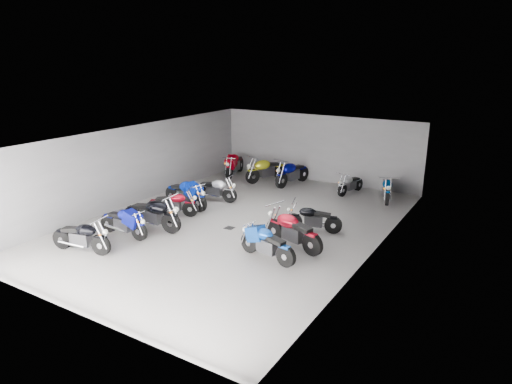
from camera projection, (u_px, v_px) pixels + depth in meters
The scene contains 20 objects.
ground at pixel (237, 224), 16.60m from camera, with size 14.00×14.00×0.00m, color gray.
wall_back at pixel (318, 148), 21.87m from camera, with size 10.00×0.10×3.20m, color slate.
wall_left at pixel (135, 165), 18.63m from camera, with size 0.10×14.00×3.20m, color slate.
wall_right at pixel (376, 205), 13.65m from camera, with size 0.10×14.00×3.20m, color slate.
ceiling at pixel (236, 136), 15.68m from camera, with size 10.00×14.00×0.04m, color black.
drain_grate at pixel (229, 228), 16.19m from camera, with size 0.32×0.32×0.01m, color black.
motorcycle_left_a at pixel (82, 237), 14.09m from camera, with size 2.10×0.60×0.93m.
motorcycle_left_b at pixel (124, 222), 15.33m from camera, with size 2.10×0.41×0.93m.
motorcycle_left_c at pixel (152, 214), 15.91m from camera, with size 2.40×0.54×1.05m.
motorcycle_left_d at pixel (173, 204), 17.29m from camera, with size 1.89×0.97×0.89m.
motorcycle_left_e at pixel (186, 194), 18.22m from camera, with size 2.35×0.61×1.04m.
motorcycle_left_f at pixel (215, 189), 19.11m from camera, with size 2.06×0.49×0.91m.
motorcycle_right_c at pixel (266, 243), 13.60m from camera, with size 2.09×0.61×0.93m.
motorcycle_right_d at pixel (293, 231), 14.43m from camera, with size 2.28×0.81×1.03m.
motorcycle_right_e at pixel (313, 219), 15.75m from camera, with size 1.92×0.73×0.87m.
motorcycle_back_a at pixel (234, 164), 23.13m from camera, with size 0.78×2.36×1.06m.
motorcycle_back_b at pixel (266, 170), 22.06m from camera, with size 1.12×2.24×1.05m.
motorcycle_back_c at pixel (292, 173), 21.45m from camera, with size 0.63×2.38×1.05m.
motorcycle_back_e at pixel (350, 184), 20.11m from camera, with size 0.54×1.82×0.81m.
motorcycle_back_f at pixel (387, 189), 19.16m from camera, with size 0.80×2.08×0.94m.
Camera 1 is at (8.68, -12.94, 5.89)m, focal length 32.00 mm.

